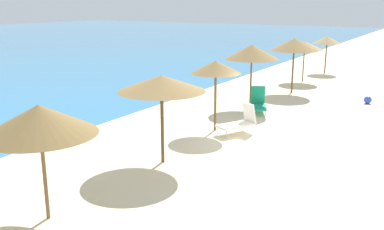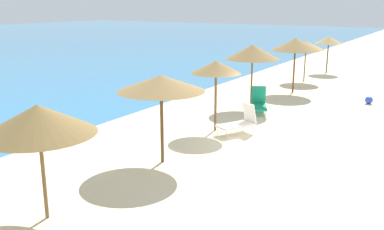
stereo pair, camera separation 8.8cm
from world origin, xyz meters
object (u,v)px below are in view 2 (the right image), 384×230
(beach_umbrella_7, at_px, (295,45))
(beach_umbrella_4, at_px, (161,83))
(beach_umbrella_6, at_px, (253,52))
(beach_umbrella_8, at_px, (306,46))
(beach_umbrella_3, at_px, (38,120))
(lounge_chair_0, at_px, (240,121))
(beach_umbrella_9, at_px, (329,40))
(lounge_chair_1, at_px, (259,103))
(beach_ball, at_px, (369,100))
(beach_umbrella_5, at_px, (216,67))

(beach_umbrella_7, bearing_deg, beach_umbrella_4, -179.71)
(beach_umbrella_6, relative_size, beach_umbrella_8, 1.18)
(beach_umbrella_3, relative_size, lounge_chair_0, 1.67)
(beach_umbrella_7, distance_m, beach_umbrella_8, 3.76)
(beach_umbrella_3, xyz_separation_m, lounge_chair_0, (8.30, -0.92, -1.88))
(beach_umbrella_9, bearing_deg, lounge_chair_1, -178.25)
(beach_umbrella_3, height_order, beach_umbrella_8, beach_umbrella_3)
(beach_umbrella_4, height_order, beach_umbrella_6, beach_umbrella_6)
(beach_umbrella_3, relative_size, beach_umbrella_9, 1.05)
(beach_umbrella_7, bearing_deg, beach_umbrella_6, 173.73)
(beach_ball, bearing_deg, beach_umbrella_4, 161.17)
(beach_umbrella_7, relative_size, beach_umbrella_9, 1.17)
(beach_umbrella_6, xyz_separation_m, lounge_chair_1, (-0.53, -0.63, -2.19))
(beach_umbrella_4, xyz_separation_m, beach_umbrella_9, (20.43, 0.33, -0.19))
(beach_umbrella_8, relative_size, beach_umbrella_9, 0.99)
(beach_umbrella_6, relative_size, lounge_chair_1, 2.02)
(beach_umbrella_8, distance_m, lounge_chair_1, 8.95)
(lounge_chair_0, bearing_deg, beach_umbrella_8, -56.74)
(beach_umbrella_4, distance_m, lounge_chair_0, 4.54)
(beach_umbrella_3, height_order, lounge_chair_0, beach_umbrella_3)
(beach_umbrella_7, xyz_separation_m, lounge_chair_1, (-5.05, -0.13, -2.19))
(beach_umbrella_5, bearing_deg, beach_umbrella_9, 0.29)
(beach_umbrella_3, bearing_deg, beach_umbrella_8, 1.15)
(beach_umbrella_7, height_order, beach_ball, beach_umbrella_7)
(beach_umbrella_9, bearing_deg, beach_ball, -153.46)
(beach_umbrella_3, relative_size, beach_umbrella_5, 0.99)
(beach_umbrella_3, height_order, beach_umbrella_5, beach_umbrella_5)
(beach_umbrella_9, xyz_separation_m, beach_ball, (-8.68, -4.34, -2.10))
(lounge_chair_0, height_order, beach_ball, lounge_chair_0)
(lounge_chair_1, bearing_deg, beach_umbrella_6, -66.43)
(beach_umbrella_7, height_order, lounge_chair_1, beach_umbrella_7)
(beach_umbrella_9, distance_m, lounge_chair_1, 13.18)
(beach_umbrella_9, height_order, lounge_chair_0, beach_umbrella_9)
(lounge_chair_1, relative_size, beach_ball, 3.94)
(beach_umbrella_3, bearing_deg, beach_umbrella_5, 0.40)
(beach_umbrella_4, xyz_separation_m, beach_umbrella_6, (7.91, 0.56, 0.15))
(beach_umbrella_9, bearing_deg, beach_umbrella_4, -179.08)
(beach_umbrella_6, distance_m, beach_umbrella_8, 8.23)
(beach_umbrella_5, distance_m, beach_ball, 9.25)
(beach_umbrella_5, relative_size, beach_ball, 7.26)
(beach_umbrella_6, bearing_deg, beach_ball, -49.95)
(beach_umbrella_7, xyz_separation_m, lounge_chair_0, (-8.43, -0.79, -2.16))
(beach_umbrella_6, distance_m, beach_umbrella_9, 12.53)
(beach_umbrella_7, xyz_separation_m, beach_umbrella_8, (3.70, 0.54, -0.39))
(beach_umbrella_5, height_order, lounge_chair_1, beach_umbrella_5)
(beach_umbrella_8, relative_size, lounge_chair_1, 1.71)
(beach_umbrella_5, bearing_deg, beach_umbrella_6, 4.44)
(beach_umbrella_6, relative_size, beach_ball, 7.94)
(beach_umbrella_7, bearing_deg, beach_umbrella_3, 179.57)
(beach_umbrella_6, xyz_separation_m, lounge_chair_0, (-3.91, -1.29, -2.16))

